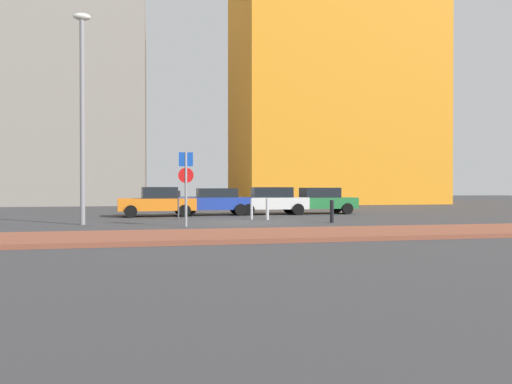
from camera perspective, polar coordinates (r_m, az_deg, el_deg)
The scene contains 14 objects.
ground_plane at distance 22.00m, azimuth -1.60°, elevation -3.49°, with size 120.00×120.00×0.00m, color #38383A.
sidewalk_brick at distance 15.68m, azimuth 2.66°, elevation -4.88°, with size 40.00×3.62×0.14m, color brown.
parked_car_orange at distance 26.91m, azimuth -11.22°, elevation -1.08°, with size 4.12×2.21×1.56m.
parked_car_blue at distance 27.62m, azimuth -4.79°, elevation -1.04°, with size 4.04×1.88×1.48m.
parked_car_white at distance 28.28m, azimuth 1.74°, elevation -0.95°, with size 4.18×2.28×1.55m.
parked_car_green at distance 29.11m, azimuth 7.12°, elevation -0.97°, with size 4.44×1.93×1.52m.
parking_sign_post at distance 19.69m, azimuth -8.03°, elevation 1.43°, with size 0.60×0.10×2.95m.
parking_meter at distance 24.18m, azimuth -8.87°, elevation -1.00°, with size 0.18×0.14×1.38m.
street_lamp at distance 22.04m, azimuth -19.27°, elevation 9.55°, with size 0.70×0.36×8.72m.
traffic_bollard_near at distance 23.98m, azimuth -0.51°, elevation -1.95°, with size 0.12×0.12×1.00m, color #B7B7BC.
traffic_bollard_mid at distance 21.95m, azimuth 8.68°, elevation -2.22°, with size 0.17×0.17×0.99m, color black.
traffic_bollard_far at distance 23.62m, azimuth 1.31°, elevation -1.98°, with size 0.15×0.15×1.01m, color #B7B7BC.
building_colorful_midrise at distance 50.76m, azimuth 8.52°, elevation 12.93°, with size 18.41×12.92×24.83m, color orange.
building_under_construction at distance 48.98m, azimuth -20.17°, elevation 9.29°, with size 12.85×12.26×18.01m, color gray.
Camera 1 is at (-3.93, -21.59, 1.56)m, focal length 34.95 mm.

